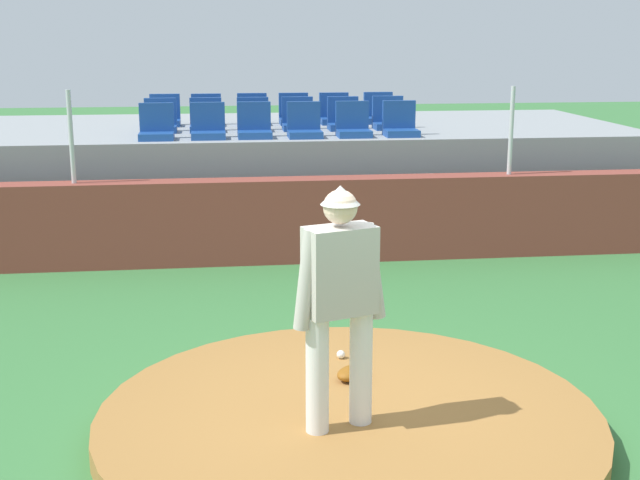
{
  "coord_description": "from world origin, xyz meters",
  "views": [
    {
      "loc": [
        -0.95,
        -5.91,
        2.97
      ],
      "look_at": [
        0.0,
        1.78,
        1.08
      ],
      "focal_mm": 48.17,
      "sensor_mm": 36.0,
      "label": 1
    }
  ],
  "objects_px": {
    "stadium_chair_1": "(208,127)",
    "stadium_chair_12": "(165,116)",
    "pitcher": "(340,291)",
    "stadium_chair_13": "(206,116)",
    "stadium_chair_4": "(353,126)",
    "stadium_chair_5": "(400,125)",
    "fielding_glove": "(352,373)",
    "stadium_chair_15": "(294,114)",
    "stadium_chair_14": "(252,115)",
    "baseball": "(341,354)",
    "stadium_chair_3": "(304,126)",
    "stadium_chair_10": "(344,119)",
    "stadium_chair_11": "(389,119)",
    "stadium_chair_2": "(254,127)",
    "stadium_chair_8": "(253,120)",
    "stadium_chair_16": "(335,114)",
    "stadium_chair_17": "(379,113)",
    "stadium_chair_0": "(157,128)",
    "stadium_chair_6": "(161,122)",
    "stadium_chair_7": "(206,121)"
  },
  "relations": [
    {
      "from": "stadium_chair_7",
      "to": "stadium_chair_14",
      "type": "height_order",
      "value": "same"
    },
    {
      "from": "stadium_chair_11",
      "to": "stadium_chair_15",
      "type": "xyz_separation_m",
      "value": [
        -1.4,
        0.88,
        0.0
      ]
    },
    {
      "from": "stadium_chair_3",
      "to": "stadium_chair_8",
      "type": "xyz_separation_m",
      "value": [
        -0.69,
        0.93,
        0.0
      ]
    },
    {
      "from": "stadium_chair_5",
      "to": "stadium_chair_8",
      "type": "bearing_deg",
      "value": -23.85
    },
    {
      "from": "stadium_chair_1",
      "to": "stadium_chair_12",
      "type": "relative_size",
      "value": 1.0
    },
    {
      "from": "stadium_chair_15",
      "to": "stadium_chair_14",
      "type": "bearing_deg",
      "value": -0.77
    },
    {
      "from": "fielding_glove",
      "to": "stadium_chair_1",
      "type": "xyz_separation_m",
      "value": [
        -1.15,
        5.79,
        1.41
      ]
    },
    {
      "from": "stadium_chair_14",
      "to": "stadium_chair_15",
      "type": "xyz_separation_m",
      "value": [
        0.68,
        -0.01,
        0.0
      ]
    },
    {
      "from": "stadium_chair_1",
      "to": "stadium_chair_12",
      "type": "bearing_deg",
      "value": -68.63
    },
    {
      "from": "stadium_chair_5",
      "to": "stadium_chair_17",
      "type": "xyz_separation_m",
      "value": [
        0.04,
        1.83,
        0.0
      ]
    },
    {
      "from": "baseball",
      "to": "stadium_chair_14",
      "type": "distance_m",
      "value": 7.26
    },
    {
      "from": "baseball",
      "to": "stadium_chair_3",
      "type": "height_order",
      "value": "stadium_chair_3"
    },
    {
      "from": "stadium_chair_0",
      "to": "stadium_chair_1",
      "type": "height_order",
      "value": "same"
    },
    {
      "from": "stadium_chair_8",
      "to": "fielding_glove",
      "type": "bearing_deg",
      "value": 94.01
    },
    {
      "from": "stadium_chair_3",
      "to": "stadium_chair_16",
      "type": "height_order",
      "value": "same"
    },
    {
      "from": "stadium_chair_6",
      "to": "stadium_chair_11",
      "type": "distance_m",
      "value": 3.51
    },
    {
      "from": "stadium_chair_10",
      "to": "pitcher",
      "type": "bearing_deg",
      "value": 81.26
    },
    {
      "from": "stadium_chair_10",
      "to": "stadium_chair_17",
      "type": "bearing_deg",
      "value": -128.18
    },
    {
      "from": "stadium_chair_1",
      "to": "stadium_chair_10",
      "type": "bearing_deg",
      "value": -157.4
    },
    {
      "from": "stadium_chair_1",
      "to": "stadium_chair_8",
      "type": "distance_m",
      "value": 1.12
    },
    {
      "from": "stadium_chair_13",
      "to": "stadium_chair_14",
      "type": "bearing_deg",
      "value": -177.39
    },
    {
      "from": "stadium_chair_5",
      "to": "stadium_chair_7",
      "type": "xyz_separation_m",
      "value": [
        -2.81,
        0.92,
        0.0
      ]
    },
    {
      "from": "stadium_chair_3",
      "to": "stadium_chair_15",
      "type": "distance_m",
      "value": 1.82
    },
    {
      "from": "stadium_chair_13",
      "to": "stadium_chair_17",
      "type": "distance_m",
      "value": 2.84
    },
    {
      "from": "stadium_chair_4",
      "to": "stadium_chair_16",
      "type": "height_order",
      "value": "same"
    },
    {
      "from": "stadium_chair_15",
      "to": "stadium_chair_16",
      "type": "xyz_separation_m",
      "value": [
        0.67,
        -0.02,
        0.0
      ]
    },
    {
      "from": "stadium_chair_3",
      "to": "stadium_chair_7",
      "type": "relative_size",
      "value": 1.0
    },
    {
      "from": "stadium_chair_0",
      "to": "stadium_chair_4",
      "type": "height_order",
      "value": "same"
    },
    {
      "from": "stadium_chair_8",
      "to": "stadium_chair_13",
      "type": "bearing_deg",
      "value": -50.44
    },
    {
      "from": "pitcher",
      "to": "stadium_chair_2",
      "type": "height_order",
      "value": "stadium_chair_2"
    },
    {
      "from": "stadium_chair_1",
      "to": "stadium_chair_14",
      "type": "xyz_separation_m",
      "value": [
        0.71,
        1.79,
        0.0
      ]
    },
    {
      "from": "stadium_chair_14",
      "to": "stadium_chair_16",
      "type": "relative_size",
      "value": 1.0
    },
    {
      "from": "stadium_chair_13",
      "to": "fielding_glove",
      "type": "bearing_deg",
      "value": 98.91
    },
    {
      "from": "baseball",
      "to": "stadium_chair_3",
      "type": "distance_m",
      "value": 5.47
    },
    {
      "from": "stadium_chair_4",
      "to": "stadium_chair_5",
      "type": "xyz_separation_m",
      "value": [
        0.69,
        -0.0,
        0.0
      ]
    },
    {
      "from": "stadium_chair_0",
      "to": "pitcher",
      "type": "bearing_deg",
      "value": 103.96
    },
    {
      "from": "fielding_glove",
      "to": "stadium_chair_2",
      "type": "bearing_deg",
      "value": 49.96
    },
    {
      "from": "stadium_chair_3",
      "to": "stadium_chair_15",
      "type": "height_order",
      "value": "same"
    },
    {
      "from": "pitcher",
      "to": "stadium_chair_17",
      "type": "xyz_separation_m",
      "value": [
        1.89,
        8.43,
        0.44
      ]
    },
    {
      "from": "pitcher",
      "to": "stadium_chair_1",
      "type": "xyz_separation_m",
      "value": [
        -0.92,
        6.63,
        0.44
      ]
    },
    {
      "from": "pitcher",
      "to": "stadium_chair_5",
      "type": "height_order",
      "value": "stadium_chair_5"
    },
    {
      "from": "stadium_chair_14",
      "to": "stadium_chair_11",
      "type": "bearing_deg",
      "value": 156.84
    },
    {
      "from": "stadium_chair_1",
      "to": "stadium_chair_15",
      "type": "xyz_separation_m",
      "value": [
        1.39,
        1.78,
        0.0
      ]
    },
    {
      "from": "stadium_chair_6",
      "to": "stadium_chair_15",
      "type": "distance_m",
      "value": 2.29
    },
    {
      "from": "stadium_chair_0",
      "to": "stadium_chair_6",
      "type": "bearing_deg",
      "value": -90.23
    },
    {
      "from": "fielding_glove",
      "to": "stadium_chair_10",
      "type": "height_order",
      "value": "stadium_chair_10"
    },
    {
      "from": "baseball",
      "to": "stadium_chair_7",
      "type": "relative_size",
      "value": 0.15
    },
    {
      "from": "pitcher",
      "to": "stadium_chair_13",
      "type": "height_order",
      "value": "stadium_chair_13"
    },
    {
      "from": "stadium_chair_0",
      "to": "stadium_chair_17",
      "type": "height_order",
      "value": "same"
    },
    {
      "from": "stadium_chair_3",
      "to": "stadium_chair_5",
      "type": "height_order",
      "value": "same"
    }
  ]
}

